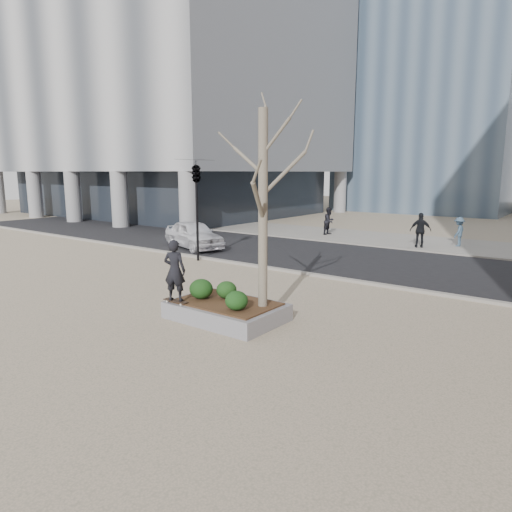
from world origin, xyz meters
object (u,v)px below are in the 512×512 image
Objects in this scene: planter at (226,311)px; skateboarder at (175,270)px; skateboard at (176,302)px; police_car at (194,234)px.

skateboarder is (-1.10, -0.82, 1.13)m from planter.
police_car is (-7.88, 8.69, 0.26)m from skateboard.
skateboard is at bearing -119.17° from police_car.
police_car reaches higher than planter.
skateboarder is at bearing -119.17° from police_car.
skateboarder reaches higher than skateboard.
skateboarder is at bearing 0.00° from skateboard.
police_car is (-8.98, 7.87, 0.52)m from planter.
skateboarder reaches higher than planter.
skateboarder reaches higher than police_car.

